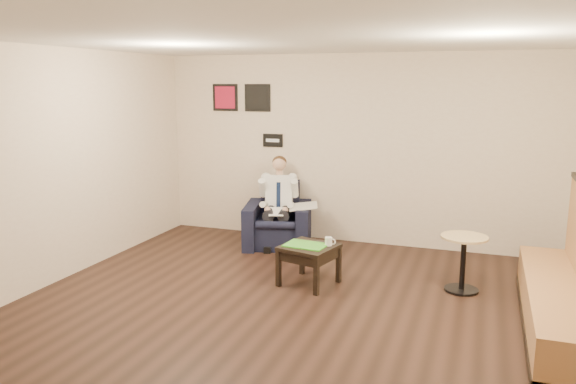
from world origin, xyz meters
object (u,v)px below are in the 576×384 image
(side_table, at_px, (309,265))
(coffee_mug, at_px, (329,241))
(seated_man, at_px, (277,206))
(green_folder, at_px, (306,245))
(cafe_table, at_px, (463,264))
(banquette, at_px, (563,264))
(armchair, at_px, (278,215))
(smartphone, at_px, (320,242))

(side_table, relative_size, coffee_mug, 5.79)
(seated_man, height_order, green_folder, seated_man)
(side_table, distance_m, green_folder, 0.25)
(side_table, bearing_deg, cafe_table, 12.31)
(seated_man, bearing_deg, banquette, -40.17)
(green_folder, bearing_deg, banquette, -8.13)
(banquette, bearing_deg, seated_man, 154.48)
(green_folder, bearing_deg, seated_man, 123.20)
(side_table, xyz_separation_m, banquette, (2.67, -0.40, 0.44))
(seated_man, xyz_separation_m, cafe_table, (2.64, -0.92, -0.30))
(green_folder, height_order, banquette, banquette)
(armchair, bearing_deg, smartphone, -65.77)
(seated_man, height_order, banquette, banquette)
(side_table, bearing_deg, armchair, 123.18)
(green_folder, relative_size, banquette, 0.18)
(seated_man, distance_m, green_folder, 1.58)
(green_folder, xyz_separation_m, cafe_table, (1.78, 0.39, -0.16))
(cafe_table, bearing_deg, armchair, 158.71)
(side_table, distance_m, cafe_table, 1.78)
(smartphone, xyz_separation_m, banquette, (2.58, -0.55, 0.19))
(smartphone, xyz_separation_m, cafe_table, (1.65, 0.23, -0.16))
(armchair, distance_m, banquette, 4.04)
(armchair, distance_m, cafe_table, 2.87)
(armchair, distance_m, smartphone, 1.63)
(green_folder, bearing_deg, smartphone, 51.75)
(green_folder, bearing_deg, armchair, 121.91)
(smartphone, bearing_deg, seated_man, 155.02)
(side_table, bearing_deg, seated_man, 124.55)
(banquette, bearing_deg, smartphone, 167.92)
(armchair, xyz_separation_m, banquette, (3.60, -1.82, 0.22))
(side_table, relative_size, smartphone, 3.93)
(armchair, relative_size, cafe_table, 1.43)
(armchair, distance_m, coffee_mug, 1.77)
(coffee_mug, bearing_deg, green_folder, -160.60)
(green_folder, bearing_deg, coffee_mug, 19.40)
(seated_man, xyz_separation_m, smartphone, (0.99, -1.15, -0.14))
(side_table, bearing_deg, smartphone, 58.35)
(armchair, bearing_deg, side_table, -71.47)
(armchair, distance_m, seated_man, 0.21)
(coffee_mug, bearing_deg, side_table, -160.60)
(seated_man, height_order, smartphone, seated_man)
(armchair, relative_size, smartphone, 6.32)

